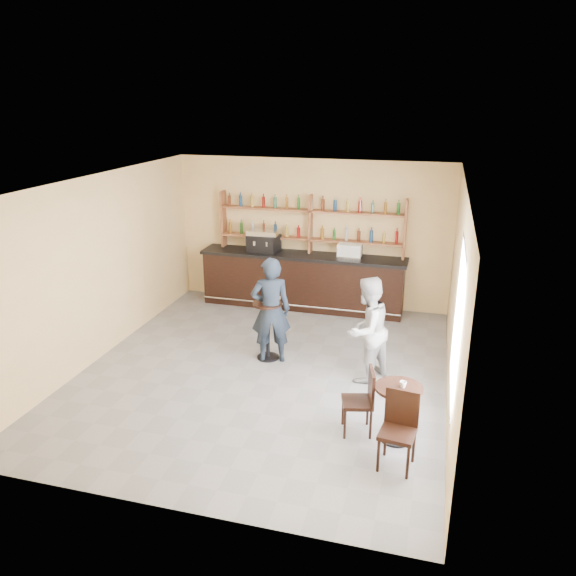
% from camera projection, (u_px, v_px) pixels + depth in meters
% --- Properties ---
extents(floor, '(7.00, 7.00, 0.00)m').
position_uv_depth(floor, '(264.00, 371.00, 9.56)').
color(floor, slate).
rests_on(floor, ground).
extents(ceiling, '(7.00, 7.00, 0.00)m').
position_uv_depth(ceiling, '(261.00, 182.00, 8.52)').
color(ceiling, white).
rests_on(ceiling, wall_back).
extents(wall_back, '(7.00, 0.00, 7.00)m').
position_uv_depth(wall_back, '(312.00, 233.00, 12.23)').
color(wall_back, '#F2CC8A').
rests_on(wall_back, floor).
extents(wall_front, '(7.00, 0.00, 7.00)m').
position_uv_depth(wall_front, '(161.00, 384.00, 5.85)').
color(wall_front, '#F2CC8A').
rests_on(wall_front, floor).
extents(wall_left, '(0.00, 7.00, 7.00)m').
position_uv_depth(wall_left, '(99.00, 268.00, 9.79)').
color(wall_left, '#F2CC8A').
rests_on(wall_left, floor).
extents(wall_right, '(0.00, 7.00, 7.00)m').
position_uv_depth(wall_right, '(456.00, 299.00, 8.30)').
color(wall_right, '#F2CC8A').
rests_on(wall_right, floor).
extents(window_pane, '(0.00, 2.00, 2.00)m').
position_uv_depth(window_pane, '(457.00, 323.00, 7.17)').
color(window_pane, white).
rests_on(window_pane, wall_right).
extents(window_frame, '(0.04, 1.70, 2.10)m').
position_uv_depth(window_frame, '(457.00, 323.00, 7.17)').
color(window_frame, black).
rests_on(window_frame, wall_right).
extents(shelf_unit, '(4.00, 0.26, 1.40)m').
position_uv_depth(shelf_unit, '(310.00, 225.00, 12.05)').
color(shelf_unit, brown).
rests_on(shelf_unit, wall_back).
extents(liquor_bottles, '(3.68, 0.10, 1.00)m').
position_uv_depth(liquor_bottles, '(311.00, 217.00, 11.99)').
color(liquor_bottles, '#8C5919').
rests_on(liquor_bottles, shelf_unit).
extents(bar_counter, '(4.47, 0.87, 1.21)m').
position_uv_depth(bar_counter, '(302.00, 281.00, 12.27)').
color(bar_counter, black).
rests_on(bar_counter, floor).
extents(espresso_machine, '(0.73, 0.54, 0.47)m').
position_uv_depth(espresso_machine, '(264.00, 241.00, 12.21)').
color(espresso_machine, black).
rests_on(espresso_machine, bar_counter).
extents(pastry_case, '(0.54, 0.45, 0.31)m').
position_uv_depth(pastry_case, '(350.00, 251.00, 11.77)').
color(pastry_case, silver).
rests_on(pastry_case, bar_counter).
extents(pedestal_table, '(0.62, 0.62, 1.05)m').
position_uv_depth(pedestal_table, '(268.00, 331.00, 9.87)').
color(pedestal_table, black).
rests_on(pedestal_table, floor).
extents(napkin, '(0.24, 0.24, 0.00)m').
position_uv_depth(napkin, '(267.00, 303.00, 9.70)').
color(napkin, white).
rests_on(napkin, pedestal_table).
extents(donut, '(0.17, 0.17, 0.05)m').
position_uv_depth(donut, '(268.00, 301.00, 9.68)').
color(donut, '#E29052').
rests_on(donut, napkin).
extents(cup_pedestal, '(0.14, 0.14, 0.10)m').
position_uv_depth(cup_pedestal, '(277.00, 299.00, 9.74)').
color(cup_pedestal, white).
rests_on(cup_pedestal, pedestal_table).
extents(man_main, '(0.80, 0.66, 1.89)m').
position_uv_depth(man_main, '(271.00, 310.00, 9.65)').
color(man_main, black).
rests_on(man_main, floor).
extents(cafe_table, '(0.69, 0.69, 0.81)m').
position_uv_depth(cafe_table, '(397.00, 413.00, 7.54)').
color(cafe_table, black).
rests_on(cafe_table, floor).
extents(cup_cafe, '(0.11, 0.11, 0.08)m').
position_uv_depth(cup_cafe, '(403.00, 384.00, 7.38)').
color(cup_cafe, white).
rests_on(cup_cafe, cafe_table).
extents(chair_west, '(0.50, 0.50, 0.95)m').
position_uv_depth(chair_west, '(357.00, 401.00, 7.70)').
color(chair_west, black).
rests_on(chair_west, floor).
extents(chair_south, '(0.48, 0.48, 0.99)m').
position_uv_depth(chair_south, '(398.00, 433.00, 6.95)').
color(chair_south, black).
rests_on(chair_south, floor).
extents(patron_second, '(1.01, 1.08, 1.76)m').
position_uv_depth(patron_second, '(367.00, 330.00, 9.02)').
color(patron_second, '#A2A3A8').
rests_on(patron_second, floor).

